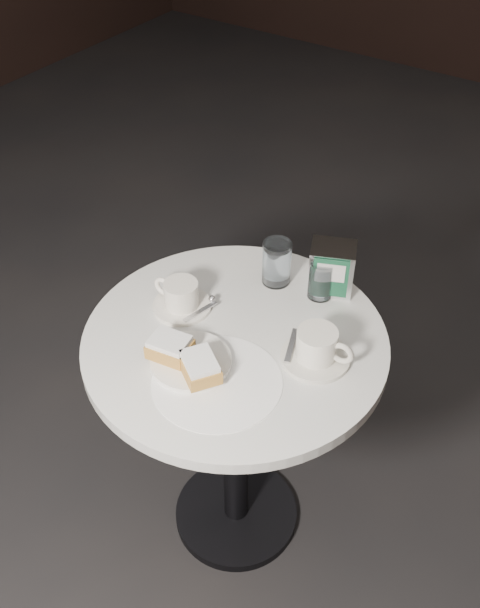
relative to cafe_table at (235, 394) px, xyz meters
name	(u,v)px	position (x,y,z in m)	size (l,w,h in m)	color
ground	(236,515)	(0.00, 0.00, -0.55)	(7.00, 7.00, 0.00)	black
cafe_table	(235,394)	(0.00, 0.00, 0.00)	(0.70, 0.70, 0.74)	black
sugar_spill	(217,382)	(0.05, -0.14, 0.20)	(0.28, 0.28, 0.00)	white
beignet_plate	(187,359)	(-0.03, -0.13, 0.22)	(0.21, 0.21, 0.06)	white
coffee_cup_left	(181,297)	(-0.16, 0.01, 0.23)	(0.15, 0.14, 0.07)	silver
coffee_cup_right	(317,348)	(0.19, 0.04, 0.23)	(0.17, 0.17, 0.08)	beige
water_glass_left	(277,263)	(-0.03, 0.22, 0.25)	(0.09, 0.09, 0.12)	white
water_glass_right	(321,279)	(0.09, 0.24, 0.25)	(0.07, 0.07, 0.10)	white
napkin_dispenser	(332,268)	(0.10, 0.27, 0.26)	(0.13, 0.12, 0.12)	white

